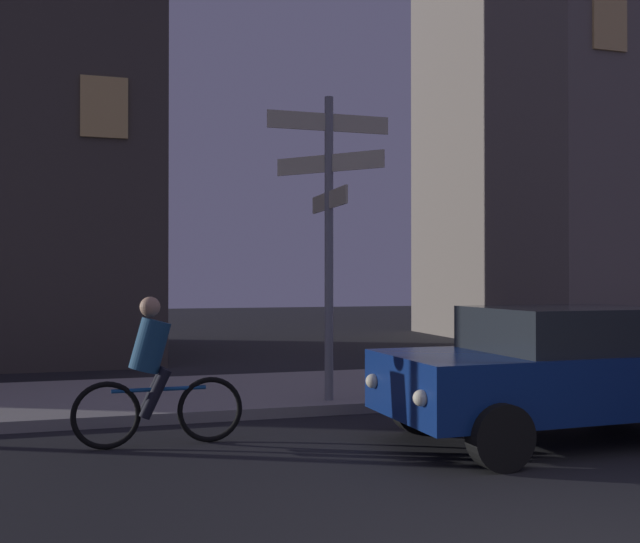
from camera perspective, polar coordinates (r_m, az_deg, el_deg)
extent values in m
cube|color=#9E9991|center=(11.21, -0.77, -9.46)|extent=(40.00, 3.37, 0.14)
cylinder|color=gray|center=(9.82, 0.72, 1.88)|extent=(0.12, 0.12, 4.17)
cube|color=beige|center=(10.04, 0.72, 11.81)|extent=(1.73, 0.03, 0.24)
cube|color=beige|center=(9.94, 0.72, 8.63)|extent=(1.19, 1.19, 0.24)
cube|color=beige|center=(9.87, 0.72, 5.70)|extent=(0.03, 1.57, 0.24)
cube|color=navy|center=(8.44, 18.44, -8.22)|extent=(3.98, 1.89, 0.65)
cube|color=#23282D|center=(8.47, 19.22, -4.33)|extent=(2.06, 1.67, 0.48)
cylinder|color=black|center=(7.07, 14.20, -12.67)|extent=(0.65, 0.25, 0.64)
cylinder|color=black|center=(8.56, 7.81, -10.55)|extent=(0.65, 0.25, 0.64)
cylinder|color=black|center=(9.96, 21.42, -9.10)|extent=(0.65, 0.25, 0.64)
sphere|color=#F9EFCC|center=(6.91, 8.06, -9.96)|extent=(0.16, 0.16, 0.16)
sphere|color=#F9EFCC|center=(7.97, 4.23, -8.70)|extent=(0.16, 0.16, 0.16)
torus|color=black|center=(8.11, -8.75, -10.82)|extent=(0.72, 0.09, 0.72)
torus|color=black|center=(8.00, -16.69, -10.94)|extent=(0.72, 0.09, 0.72)
cylinder|color=#1959A5|center=(8.00, -12.69, -9.14)|extent=(1.00, 0.08, 0.04)
cylinder|color=navy|center=(7.93, -13.40, -5.76)|extent=(0.46, 0.34, 0.61)
sphere|color=tan|center=(7.90, -13.40, -2.76)|extent=(0.22, 0.22, 0.22)
cylinder|color=black|center=(8.08, -13.11, -9.26)|extent=(0.35, 0.13, 0.55)
cylinder|color=black|center=(7.91, -12.99, -9.46)|extent=(0.35, 0.13, 0.55)
cube|color=#F2C672|center=(14.99, -16.82, 12.44)|extent=(0.90, 0.06, 1.20)
cube|color=slate|center=(23.83, 21.68, 12.45)|extent=(8.78, 8.85, 14.31)
cube|color=#F2C672|center=(18.63, 22.11, 17.78)|extent=(0.90, 0.06, 1.20)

